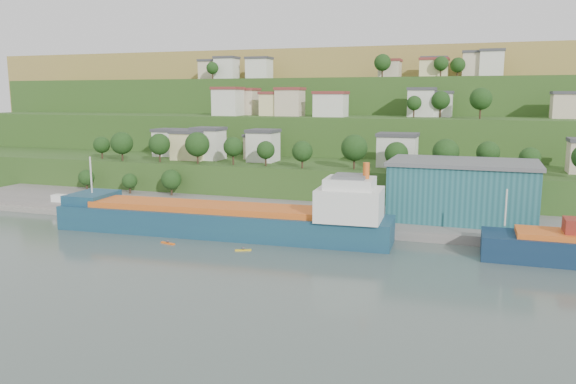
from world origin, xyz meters
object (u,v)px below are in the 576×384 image
at_px(warehouse, 462,190).
at_px(caravan, 63,200).
at_px(cargo_ship_near, 230,222).
at_px(kayak_orange, 168,243).

height_order(warehouse, caravan, warehouse).
bearing_deg(cargo_ship_near, warehouse, 23.44).
xyz_separation_m(cargo_ship_near, caravan, (-51.38, 11.08, -0.41)).
relative_size(caravan, kayak_orange, 1.68).
relative_size(cargo_ship_near, caravan, 12.80).
height_order(cargo_ship_near, caravan, cargo_ship_near).
distance_m(caravan, kayak_orange, 47.65).
distance_m(cargo_ship_near, caravan, 52.56).
bearing_deg(caravan, kayak_orange, -29.99).
bearing_deg(cargo_ship_near, kayak_orange, -133.64).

